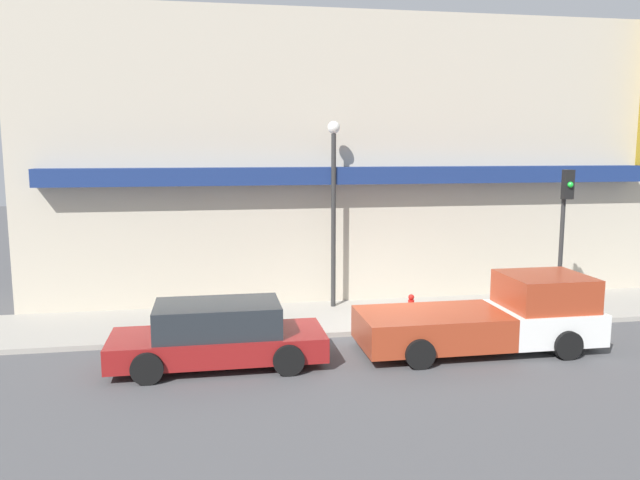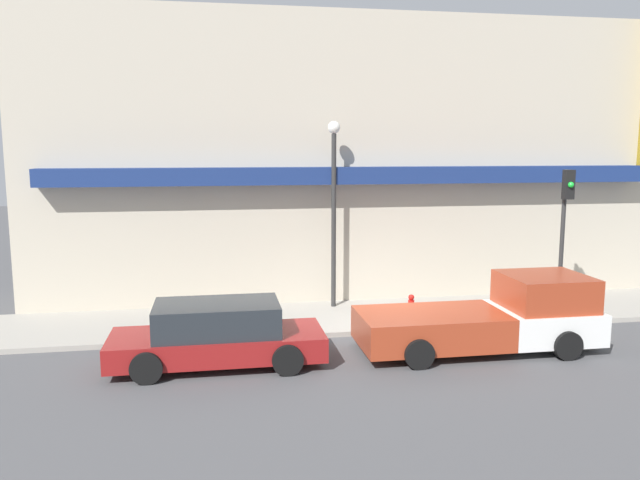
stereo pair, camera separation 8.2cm
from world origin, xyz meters
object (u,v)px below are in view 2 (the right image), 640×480
Objects in this scene: pickup_truck at (493,318)px; parked_car at (217,335)px; street_lamp at (334,192)px; traffic_light at (565,217)px; fire_hydrant at (411,307)px.

pickup_truck is 1.21× the size of parked_car.
street_lamp reaches higher than parked_car.
pickup_truck is 5.88m from street_lamp.
street_lamp reaches higher than pickup_truck.
street_lamp is 1.33× the size of traffic_light.
street_lamp reaches higher than traffic_light.
fire_hydrant is at bearing 176.82° from traffic_light.
parked_car is 6.11m from street_lamp.
parked_car is 10.00m from traffic_light.
parked_car reaches higher than fire_hydrant.
traffic_light is at bearing 11.70° from parked_car.
fire_hydrant is (-1.27, 2.36, -0.29)m from pickup_truck.
traffic_light is (6.08, -2.06, -0.61)m from street_lamp.
fire_hydrant is (5.24, 2.36, -0.21)m from parked_car.
pickup_truck is 1.40× the size of traffic_light.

